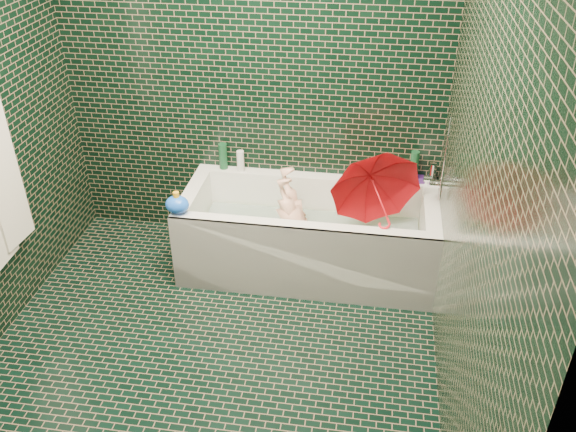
% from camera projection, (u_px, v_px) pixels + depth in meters
% --- Properties ---
extents(floor, '(2.80, 2.80, 0.00)m').
position_uv_depth(floor, '(208.00, 363.00, 3.51)').
color(floor, black).
rests_on(floor, ground).
extents(wall_back, '(2.80, 0.00, 2.80)m').
position_uv_depth(wall_back, '(251.00, 74.00, 4.02)').
color(wall_back, black).
rests_on(wall_back, floor).
extents(wall_front, '(2.80, 0.00, 2.80)m').
position_uv_depth(wall_front, '(42.00, 408.00, 1.68)').
color(wall_front, black).
rests_on(wall_front, floor).
extents(wall_right, '(0.00, 2.80, 2.80)m').
position_uv_depth(wall_right, '(474.00, 193.00, 2.68)').
color(wall_right, black).
rests_on(wall_right, floor).
extents(bathtub, '(1.70, 0.75, 0.55)m').
position_uv_depth(bathtub, '(308.00, 242.00, 4.19)').
color(bathtub, white).
rests_on(bathtub, floor).
extents(bath_mat, '(1.35, 0.47, 0.01)m').
position_uv_depth(bath_mat, '(308.00, 247.00, 4.23)').
color(bath_mat, green).
rests_on(bath_mat, bathtub).
extents(water, '(1.48, 0.53, 0.00)m').
position_uv_depth(water, '(308.00, 230.00, 4.15)').
color(water, silver).
rests_on(water, bathtub).
extents(faucet, '(0.18, 0.19, 0.55)m').
position_uv_depth(faucet, '(439.00, 179.00, 3.79)').
color(faucet, silver).
rests_on(faucet, wall_right).
extents(child, '(0.89, 0.34, 0.39)m').
position_uv_depth(child, '(298.00, 230.00, 4.14)').
color(child, '#F4B598').
rests_on(child, bathtub).
extents(umbrella, '(0.82, 0.82, 0.77)m').
position_uv_depth(umbrella, '(380.00, 199.00, 3.87)').
color(umbrella, red).
rests_on(umbrella, bathtub).
extents(soap_bottle_a, '(0.10, 0.11, 0.26)m').
position_uv_depth(soap_bottle_a, '(430.00, 185.00, 4.18)').
color(soap_bottle_a, white).
rests_on(soap_bottle_a, bathtub).
extents(soap_bottle_b, '(0.10, 0.10, 0.19)m').
position_uv_depth(soap_bottle_b, '(419.00, 184.00, 4.19)').
color(soap_bottle_b, '#47207A').
rests_on(soap_bottle_b, bathtub).
extents(soap_bottle_c, '(0.18, 0.18, 0.18)m').
position_uv_depth(soap_bottle_c, '(405.00, 181.00, 4.22)').
color(soap_bottle_c, '#134425').
rests_on(soap_bottle_c, bathtub).
extents(bottle_right_tall, '(0.07, 0.07, 0.25)m').
position_uv_depth(bottle_right_tall, '(414.00, 168.00, 4.12)').
color(bottle_right_tall, '#134425').
rests_on(bottle_right_tall, bathtub).
extents(bottle_right_pump, '(0.06, 0.06, 0.16)m').
position_uv_depth(bottle_right_pump, '(432.00, 175.00, 4.13)').
color(bottle_right_pump, silver).
rests_on(bottle_right_pump, bathtub).
extents(bottle_left_tall, '(0.06, 0.06, 0.19)m').
position_uv_depth(bottle_left_tall, '(223.00, 156.00, 4.34)').
color(bottle_left_tall, '#134425').
rests_on(bottle_left_tall, bathtub).
extents(bottle_left_short, '(0.05, 0.05, 0.15)m').
position_uv_depth(bottle_left_short, '(241.00, 161.00, 4.31)').
color(bottle_left_short, white).
rests_on(bottle_left_short, bathtub).
extents(rubber_duck, '(0.11, 0.07, 0.09)m').
position_uv_depth(rubber_duck, '(388.00, 175.00, 4.22)').
color(rubber_duck, '#F3A818').
rests_on(rubber_duck, bathtub).
extents(bath_toy, '(0.17, 0.15, 0.15)m').
position_uv_depth(bath_toy, '(177.00, 204.00, 3.83)').
color(bath_toy, blue).
rests_on(bath_toy, bathtub).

